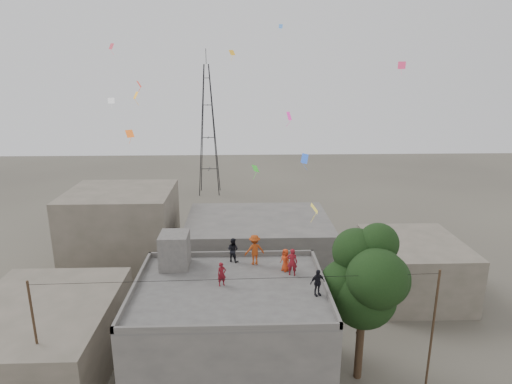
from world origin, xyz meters
TOP-DOWN VIEW (x-y plane):
  - main_building at (0.00, 0.00)m, footprint 10.00×8.00m
  - parapet at (0.00, 0.00)m, footprint 10.00×8.00m
  - stair_head_box at (-3.20, 2.60)m, footprint 1.60×1.80m
  - neighbor_west at (-11.00, 2.00)m, footprint 8.00×10.00m
  - neighbor_north at (2.00, 14.00)m, footprint 12.00×9.00m
  - neighbor_northwest at (-10.00, 16.00)m, footprint 9.00×8.00m
  - neighbor_east at (14.00, 10.00)m, footprint 7.00×8.00m
  - tree at (7.37, 0.60)m, footprint 4.90×4.60m
  - utility_line at (0.50, -1.25)m, footprint 20.12×0.62m
  - transmission_tower at (-4.00, 40.00)m, footprint 2.97×2.97m
  - person_red_adult at (3.38, 1.29)m, footprint 0.64×0.50m
  - person_orange_child at (3.06, 1.83)m, footprint 0.72×0.75m
  - person_dark_child at (0.10, 3.19)m, footprint 0.88×0.82m
  - person_dark_adult at (4.38, -0.97)m, footprint 0.88×0.62m
  - person_orange_adult at (1.37, 2.76)m, footprint 1.29×0.93m
  - person_red_child at (-0.42, 0.20)m, footprint 0.55×0.46m
  - kites at (0.59, 7.18)m, footprint 19.40×15.94m

SIDE VIEW (x-z plane):
  - neighbor_west at x=-11.00m, z-range 0.00..4.00m
  - neighbor_east at x=14.00m, z-range 0.00..4.40m
  - neighbor_north at x=2.00m, z-range 0.00..5.00m
  - main_building at x=0.00m, z-range 0.00..6.10m
  - neighbor_northwest at x=-10.00m, z-range 0.00..7.00m
  - utility_line at x=0.50m, z-range 0.13..7.53m
  - tree at x=7.37m, z-range 1.55..10.65m
  - parapet at x=0.00m, z-range 6.10..6.40m
  - person_red_child at x=-0.42m, z-range 6.10..7.39m
  - person_orange_child at x=3.06m, z-range 6.10..7.40m
  - person_dark_adult at x=4.38m, z-range 6.10..7.49m
  - person_dark_child at x=0.10m, z-range 6.10..7.55m
  - person_red_adult at x=3.38m, z-range 6.10..7.65m
  - person_orange_adult at x=1.37m, z-range 6.10..7.90m
  - stair_head_box at x=-3.20m, z-range 6.10..8.10m
  - transmission_tower at x=-4.00m, z-range -0.93..19.07m
  - kites at x=0.59m, z-range 9.04..21.90m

